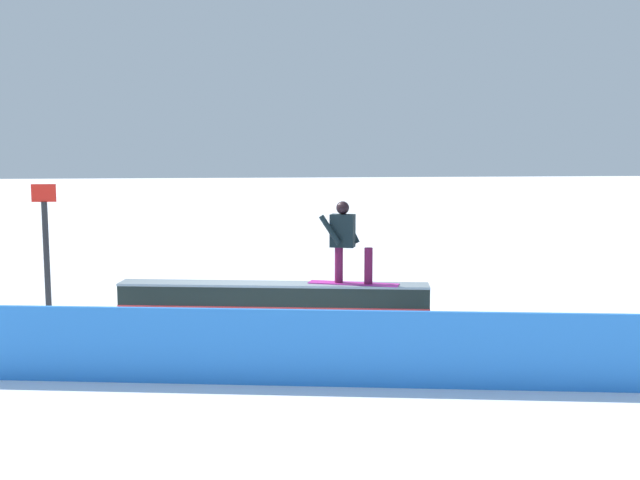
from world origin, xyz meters
TOP-DOWN VIEW (x-y plane):
  - ground_plane at (0.00, 0.00)m, footprint 120.00×120.00m
  - grind_box at (0.00, 0.00)m, footprint 5.28×1.43m
  - snowboarder at (-1.22, 0.20)m, footprint 1.53×0.80m
  - safety_fence at (0.00, 3.81)m, footprint 8.66×1.64m
  - trail_marker at (3.83, -0.50)m, footprint 0.40×0.10m

SIDE VIEW (x-z plane):
  - ground_plane at x=0.00m, z-range 0.00..0.00m
  - grind_box at x=0.00m, z-range -0.03..0.54m
  - safety_fence at x=0.00m, z-range 0.00..0.93m
  - trail_marker at x=3.83m, z-range 0.07..2.31m
  - snowboarder at x=-1.22m, z-range 0.62..2.01m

